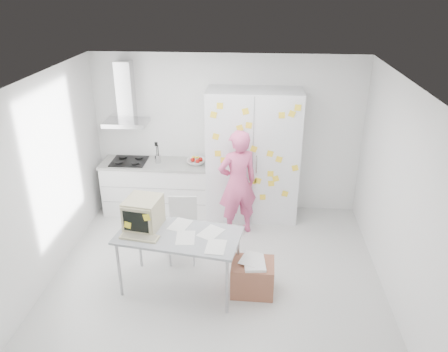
# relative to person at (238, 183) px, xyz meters

# --- Properties ---
(floor) EXTENTS (4.50, 4.00, 0.02)m
(floor) POSITION_rel_person_xyz_m (-0.23, -1.10, -0.88)
(floor) COLOR silver
(floor) RESTS_ON ground
(walls) EXTENTS (4.52, 4.01, 2.70)m
(walls) POSITION_rel_person_xyz_m (-0.23, -0.38, 0.48)
(walls) COLOR white
(walls) RESTS_ON ground
(ceiling) EXTENTS (4.50, 4.00, 0.02)m
(ceiling) POSITION_rel_person_xyz_m (-0.23, -1.10, 1.83)
(ceiling) COLOR white
(ceiling) RESTS_ON walls
(counter_run) EXTENTS (1.84, 0.63, 1.28)m
(counter_run) POSITION_rel_person_xyz_m (-1.43, 0.60, -0.40)
(counter_run) COLOR white
(counter_run) RESTS_ON ground
(range_hood) EXTENTS (0.70, 0.48, 1.01)m
(range_hood) POSITION_rel_person_xyz_m (-1.88, 0.74, 1.09)
(range_hood) COLOR silver
(range_hood) RESTS_ON walls
(tall_cabinet) EXTENTS (1.50, 0.68, 2.20)m
(tall_cabinet) POSITION_rel_person_xyz_m (0.22, 0.57, 0.23)
(tall_cabinet) COLOR silver
(tall_cabinet) RESTS_ON ground
(person) EXTENTS (0.75, 0.64, 1.74)m
(person) POSITION_rel_person_xyz_m (0.00, 0.00, 0.00)
(person) COLOR #DA5587
(person) RESTS_ON ground
(desk) EXTENTS (1.65, 1.01, 1.23)m
(desk) POSITION_rel_person_xyz_m (-0.97, -1.38, 0.06)
(desk) COLOR gray
(desk) RESTS_ON ground
(chair) EXTENTS (0.45, 0.45, 0.94)m
(chair) POSITION_rel_person_xyz_m (-0.75, -0.75, -0.34)
(chair) COLOR beige
(chair) RESTS_ON ground
(cardboard_box) EXTENTS (0.56, 0.46, 0.48)m
(cardboard_box) POSITION_rel_person_xyz_m (0.28, -1.46, -0.64)
(cardboard_box) COLOR #91573E
(cardboard_box) RESTS_ON ground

